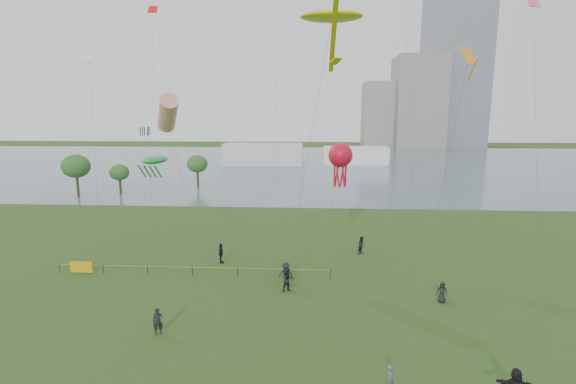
# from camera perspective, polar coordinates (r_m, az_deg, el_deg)

# --- Properties ---
(ground_plane) EXTENTS (400.00, 400.00, 0.00)m
(ground_plane) POSITION_cam_1_polar(r_m,az_deg,el_deg) (25.46, -1.45, -22.34)
(ground_plane) COLOR #1D3711
(lake) EXTENTS (400.00, 120.00, 0.08)m
(lake) POSITION_cam_1_polar(r_m,az_deg,el_deg) (122.12, 2.52, 3.96)
(lake) COLOR slate
(lake) RESTS_ON ground_plane
(tower) EXTENTS (24.00, 24.00, 120.00)m
(tower) POSITION_cam_1_polar(r_m,az_deg,el_deg) (203.95, 22.29, 22.81)
(tower) COLOR slate
(tower) RESTS_ON ground_plane
(building_mid) EXTENTS (20.00, 20.00, 38.00)m
(building_mid) POSITION_cam_1_polar(r_m,az_deg,el_deg) (188.64, 17.31, 11.57)
(building_mid) COLOR gray
(building_mid) RESTS_ON ground_plane
(building_low) EXTENTS (16.00, 18.00, 28.00)m
(building_low) POSITION_cam_1_polar(r_m,az_deg,el_deg) (191.71, 12.66, 10.26)
(building_low) COLOR gray
(building_low) RESTS_ON ground_plane
(pavilion_left) EXTENTS (22.00, 8.00, 6.00)m
(pavilion_left) POSITION_cam_1_polar(r_m,az_deg,el_deg) (117.65, -3.38, 5.17)
(pavilion_left) COLOR silver
(pavilion_left) RESTS_ON ground_plane
(pavilion_right) EXTENTS (18.00, 7.00, 5.00)m
(pavilion_right) POSITION_cam_1_polar(r_m,az_deg,el_deg) (120.47, 9.21, 4.93)
(pavilion_right) COLOR white
(pavilion_right) RESTS_ON ground_plane
(trees) EXTENTS (21.97, 15.65, 7.27)m
(trees) POSITION_cam_1_polar(r_m,az_deg,el_deg) (79.87, -21.39, 3.23)
(trees) COLOR #342617
(trees) RESTS_ON ground_plane
(fence) EXTENTS (24.07, 0.07, 1.05)m
(fence) POSITION_cam_1_polar(r_m,az_deg,el_deg) (40.01, -21.53, -9.62)
(fence) COLOR black
(fence) RESTS_ON ground_plane
(kite_flyer) EXTENTS (0.67, 0.64, 1.55)m
(kite_flyer) POSITION_cam_1_polar(r_m,az_deg,el_deg) (23.41, 13.81, -23.65)
(kite_flyer) COLOR #4F5256
(kite_flyer) RESTS_ON ground_plane
(spectator_a) EXTENTS (1.16, 1.06, 1.93)m
(spectator_a) POSITION_cam_1_polar(r_m,az_deg,el_deg) (33.68, -0.00, -11.92)
(spectator_a) COLOR black
(spectator_a) RESTS_ON ground_plane
(spectator_b) EXTENTS (1.39, 1.02, 1.92)m
(spectator_b) POSITION_cam_1_polar(r_m,az_deg,el_deg) (34.90, -0.30, -11.12)
(spectator_b) COLOR black
(spectator_b) RESTS_ON ground_plane
(spectator_c) EXTENTS (0.48, 1.13, 1.91)m
(spectator_c) POSITION_cam_1_polar(r_m,az_deg,el_deg) (40.26, -9.16, -8.28)
(spectator_c) COLOR black
(spectator_c) RESTS_ON ground_plane
(spectator_d) EXTENTS (0.92, 0.77, 1.61)m
(spectator_d) POSITION_cam_1_polar(r_m,az_deg,el_deg) (33.96, 20.32, -12.71)
(spectator_d) COLOR black
(spectator_d) RESTS_ON ground_plane
(spectator_f) EXTENTS (0.74, 0.61, 1.75)m
(spectator_f) POSITION_cam_1_polar(r_m,az_deg,el_deg) (28.98, -17.37, -16.52)
(spectator_f) COLOR black
(spectator_f) RESTS_ON ground_plane
(spectator_g) EXTENTS (1.06, 1.10, 1.78)m
(spectator_g) POSITION_cam_1_polar(r_m,az_deg,el_deg) (42.98, 10.06, -7.18)
(spectator_g) COLOR black
(spectator_g) RESTS_ON ground_plane
(kite_stingray) EXTENTS (6.15, 10.09, 22.16)m
(kite_stingray) POSITION_cam_1_polar(r_m,az_deg,el_deg) (37.02, 5.97, 22.70)
(kite_stingray) COLOR #3F3F42
(kite_windsock) EXTENTS (6.10, 5.64, 15.81)m
(kite_windsock) POSITION_cam_1_polar(r_m,az_deg,el_deg) (40.91, -16.15, 10.28)
(kite_windsock) COLOR #3F3F42
(kite_creature) EXTENTS (2.34, 8.61, 9.61)m
(kite_creature) POSITION_cam_1_polar(r_m,az_deg,el_deg) (46.00, -17.75, 4.18)
(kite_creature) COLOR #3F3F42
(kite_octopus) EXTENTS (2.96, 4.38, 11.36)m
(kite_octopus) POSITION_cam_1_polar(r_m,az_deg,el_deg) (37.99, 7.19, 4.91)
(kite_octopus) COLOR #3F3F42
(kite_delta) EXTENTS (6.81, 11.86, 18.41)m
(kite_delta) POSITION_cam_1_polar(r_m,az_deg,el_deg) (31.49, 23.22, 15.10)
(kite_delta) COLOR #3F3F42
(small_kites) EXTENTS (36.33, 12.23, 9.36)m
(small_kites) POSITION_cam_1_polar(r_m,az_deg,el_deg) (40.56, -1.26, 24.36)
(small_kites) COLOR red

